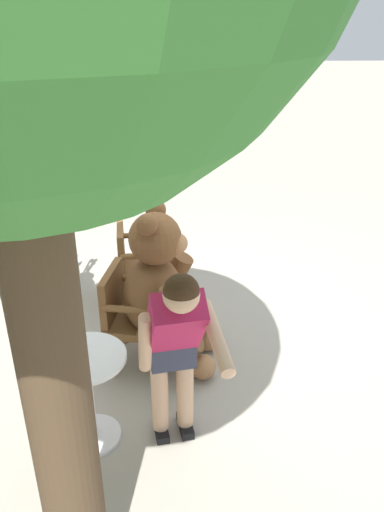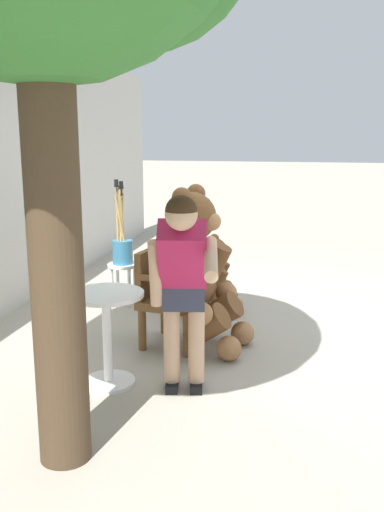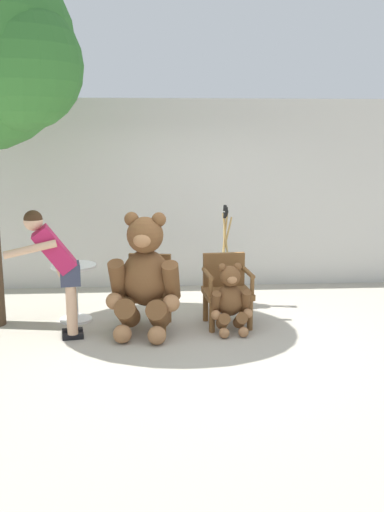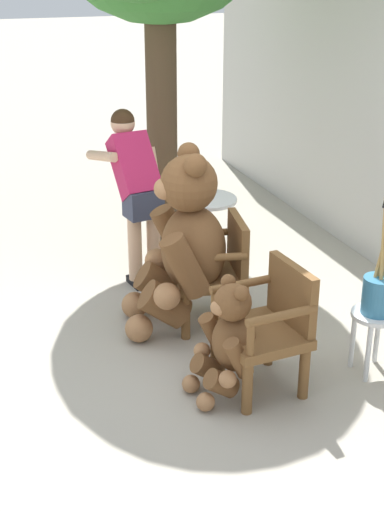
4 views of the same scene
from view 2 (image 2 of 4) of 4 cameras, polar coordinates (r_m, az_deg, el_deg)
The scene contains 9 objects.
ground_plane at distance 5.56m, azimuth 3.85°, elevation -7.31°, with size 60.00×60.00×0.00m, color #A8A091.
wooden_chair_left at distance 5.06m, azimuth -2.39°, elevation -3.81°, with size 0.64×0.61×0.86m.
wooden_chair_right at distance 5.97m, azimuth -0.19°, elevation -1.28°, with size 0.60×0.57×0.86m.
teddy_bear_large at distance 4.92m, azimuth 0.42°, elevation -1.43°, with size 0.88×0.87×1.43m.
teddy_bear_small at distance 5.94m, azimuth 2.54°, elevation -1.94°, with size 0.50×0.48×0.82m.
person_visitor at distance 3.92m, azimuth -0.90°, elevation -2.11°, with size 0.80×0.57×1.48m.
white_stool at distance 6.26m, azimuth -6.90°, elevation -1.71°, with size 0.34×0.34×0.46m.
brush_bucket at distance 6.20m, azimuth -6.99°, elevation 0.96°, with size 0.22×0.22×0.92m.
round_side_table at distance 4.30m, azimuth -8.50°, elevation -7.11°, with size 0.56×0.56×0.72m.
Camera 2 is at (-5.19, -0.68, 1.88)m, focal length 40.00 mm.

